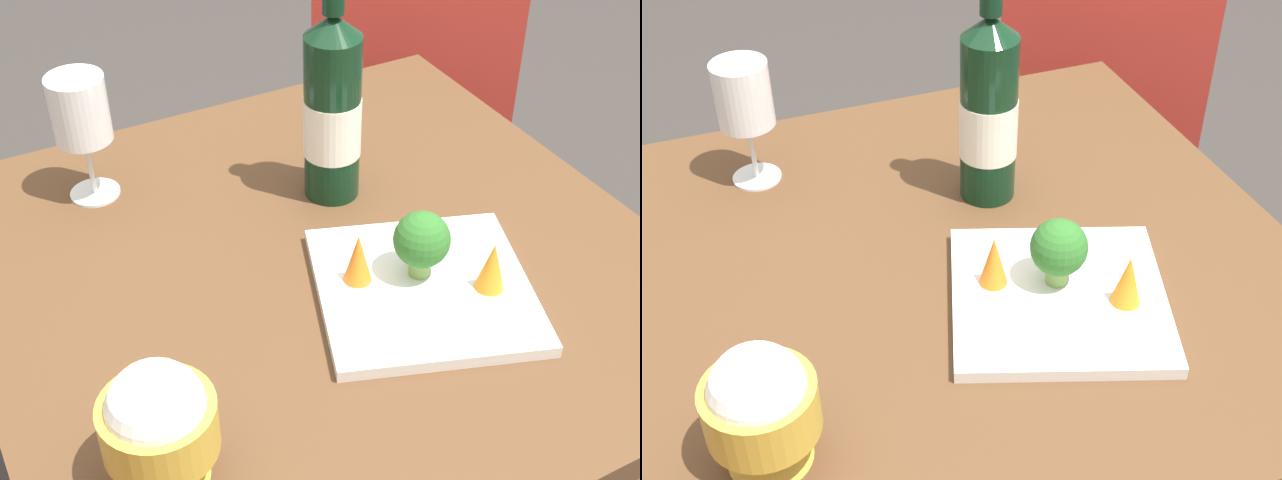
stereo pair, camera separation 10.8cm
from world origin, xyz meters
TOP-DOWN VIEW (x-y plane):
  - dining_table at (0.00, 0.00)m, footprint 0.84×0.84m
  - chair_near_window at (-0.54, -0.60)m, footprint 0.55×0.55m
  - wine_bottle at (-0.08, -0.12)m, footprint 0.08×0.08m
  - wine_glass at (0.21, -0.27)m, footprint 0.08×0.08m
  - rice_bowl at (0.28, 0.22)m, footprint 0.11×0.11m
  - serving_plate at (-0.08, 0.12)m, footprint 0.32×0.32m
  - broccoli_floret at (-0.08, 0.10)m, footprint 0.07×0.07m
  - carrot_garnish_left at (-0.14, 0.16)m, footprint 0.04×0.04m
  - carrot_garnish_right at (-0.01, 0.07)m, footprint 0.03×0.03m

SIDE VIEW (x-z plane):
  - chair_near_window at x=-0.54m, z-range 0.10..0.95m
  - dining_table at x=0.00m, z-range 0.28..1.01m
  - serving_plate at x=-0.08m, z-range 0.74..0.75m
  - carrot_garnish_left at x=-0.14m, z-range 0.75..0.82m
  - carrot_garnish_right at x=-0.01m, z-range 0.75..0.82m
  - broccoli_floret at x=-0.08m, z-range 0.76..0.85m
  - rice_bowl at x=0.28m, z-range 0.74..0.88m
  - wine_glass at x=0.21m, z-range 0.78..0.96m
  - wine_bottle at x=-0.08m, z-range 0.70..1.04m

